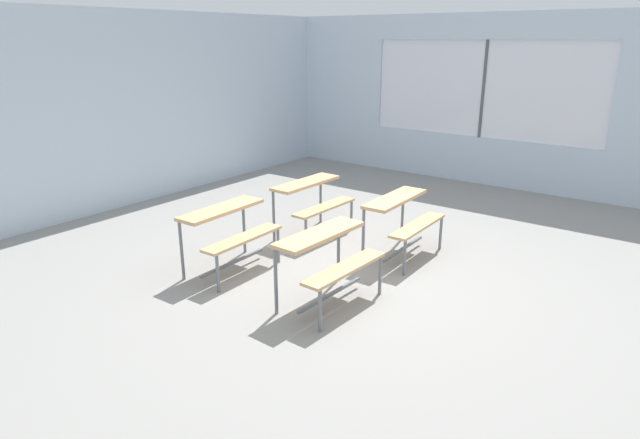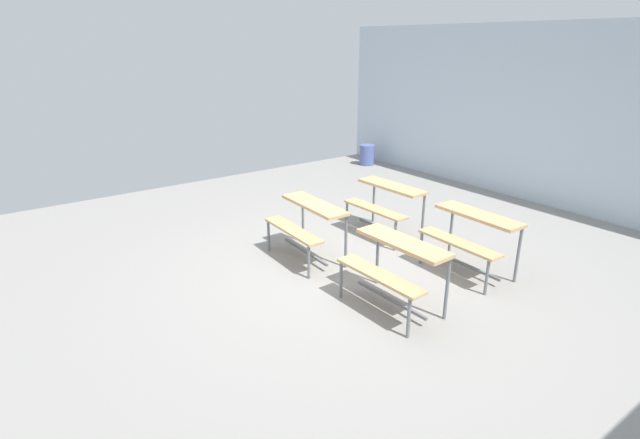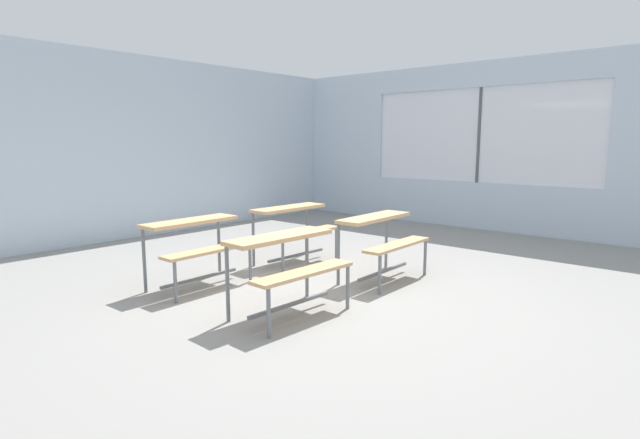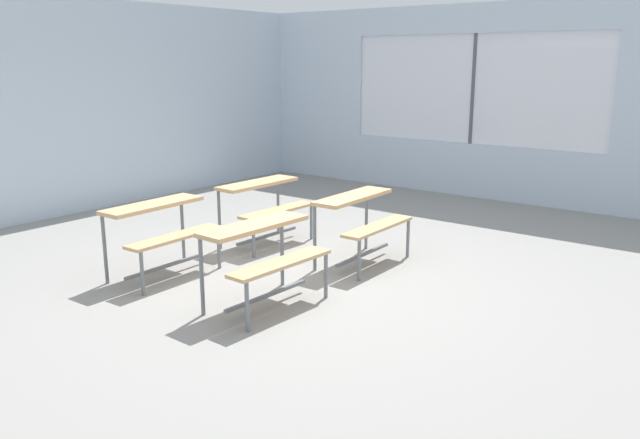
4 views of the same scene
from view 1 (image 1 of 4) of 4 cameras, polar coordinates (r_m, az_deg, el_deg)
ground at (r=6.18m, az=3.06°, el=-6.40°), size 10.00×9.00×0.05m
wall_back at (r=8.98m, az=-21.79°, el=10.35°), size 10.00×0.12×3.00m
wall_right at (r=10.19m, az=20.04°, el=11.07°), size 0.12×9.00×3.00m
desk_bench_r0c0 at (r=5.40m, az=0.87°, el=-3.37°), size 1.12×0.63×0.74m
desk_bench_r0c1 at (r=6.66m, az=8.67°, el=0.72°), size 1.11×0.61×0.74m
desk_bench_r1c0 at (r=6.26m, az=-9.53°, el=-0.50°), size 1.11×0.61×0.74m
desk_bench_r1c1 at (r=7.31m, az=-0.83°, el=2.54°), size 1.12×0.62×0.74m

